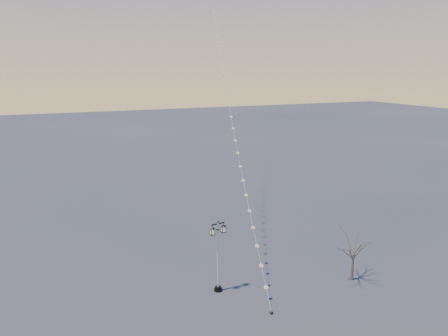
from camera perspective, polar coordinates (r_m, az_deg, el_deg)
ground at (r=31.02m, az=4.38°, el=-18.72°), size 300.00×300.00×0.00m
street_lamp at (r=31.27m, az=-0.85°, el=-11.80°), size 1.44×0.63×5.70m
bare_tree at (r=34.49m, az=17.76°, el=-10.49°), size 2.49×2.49×4.13m
kite_train at (r=51.18m, az=0.33°, el=13.67°), size 15.77×50.73×33.43m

